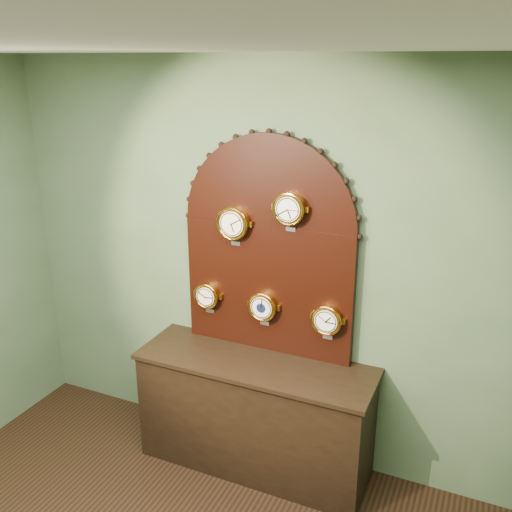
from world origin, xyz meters
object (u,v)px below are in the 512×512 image
at_px(hygrometer, 207,295).
at_px(display_board, 268,240).
at_px(shop_counter, 255,416).
at_px(barometer, 263,306).
at_px(arabic_clock, 289,209).
at_px(roman_clock, 233,223).
at_px(tide_clock, 327,320).

bearing_deg(hygrometer, display_board, 8.52).
bearing_deg(shop_counter, barometer, 93.13).
relative_size(display_board, arabic_clock, 5.74).
bearing_deg(display_board, roman_clock, -163.42).
bearing_deg(shop_counter, roman_clock, 145.59).
bearing_deg(shop_counter, hygrometer, 160.59).
xyz_separation_m(shop_counter, display_board, (0.00, 0.22, 1.23)).
height_order(display_board, tide_clock, display_board).
height_order(display_board, barometer, display_board).
height_order(barometer, tide_clock, barometer).
bearing_deg(arabic_clock, shop_counter, -137.69).
relative_size(arabic_clock, tide_clock, 1.03).
xyz_separation_m(arabic_clock, tide_clock, (0.28, 0.00, -0.71)).
distance_m(barometer, tide_clock, 0.45).
height_order(arabic_clock, hygrometer, arabic_clock).
bearing_deg(roman_clock, arabic_clock, 0.05).
bearing_deg(hygrometer, arabic_clock, -0.07).
xyz_separation_m(shop_counter, arabic_clock, (0.17, 0.15, 1.48)).
height_order(shop_counter, barometer, barometer).
bearing_deg(hygrometer, roman_clock, -0.28).
xyz_separation_m(hygrometer, tide_clock, (0.88, -0.00, -0.02)).
bearing_deg(shop_counter, tide_clock, 19.07).
height_order(roman_clock, arabic_clock, arabic_clock).
bearing_deg(shop_counter, arabic_clock, 42.31).
relative_size(shop_counter, display_board, 1.05).
bearing_deg(roman_clock, barometer, 0.11).
relative_size(display_board, hygrometer, 6.35).
relative_size(arabic_clock, hygrometer, 1.11).
distance_m(arabic_clock, tide_clock, 0.77).
bearing_deg(arabic_clock, roman_clock, -179.95).
height_order(display_board, roman_clock, display_board).
bearing_deg(tide_clock, barometer, -179.98).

